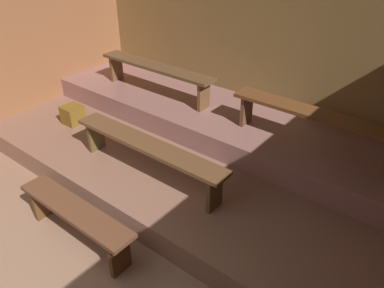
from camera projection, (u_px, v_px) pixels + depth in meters
name	position (u px, v px, depth m)	size (l,w,h in m)	color
ground	(158.00, 203.00, 4.58)	(6.54, 5.08, 0.08)	#87644E
wall_back	(259.00, 47.00, 5.31)	(6.54, 0.06, 2.69)	brown
wall_left	(3.00, 45.00, 5.40)	(0.06, 5.08, 2.69)	brown
platform_lower	(197.00, 162.00, 4.99)	(5.74, 2.75, 0.30)	brown
platform_middle	(228.00, 123.00, 5.30)	(5.74, 1.36, 0.30)	#895C56
bench_floor_center	(76.00, 215.00, 3.83)	(1.49, 0.29, 0.44)	brown
bench_lower_center	(148.00, 149.00, 4.31)	(2.11, 0.29, 0.44)	brown
bench_middle_left	(156.00, 71.00, 5.61)	(2.01, 0.29, 0.44)	brown
bench_middle_right	(315.00, 118.00, 4.31)	(2.01, 0.29, 0.44)	brown
wooden_crate_lower	(73.00, 115.00, 5.55)	(0.27, 0.27, 0.27)	brown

